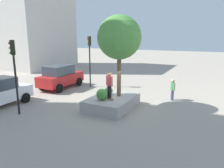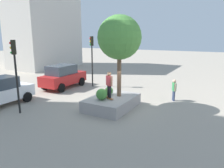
{
  "view_description": "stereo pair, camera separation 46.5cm",
  "coord_description": "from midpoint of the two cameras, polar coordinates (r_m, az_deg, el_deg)",
  "views": [
    {
      "loc": [
        -12.24,
        -6.47,
        4.74
      ],
      "look_at": [
        -0.11,
        -0.26,
        1.66
      ],
      "focal_mm": 34.03,
      "sensor_mm": 36.0,
      "label": 1
    },
    {
      "loc": [
        -12.02,
        -6.88,
        4.74
      ],
      "look_at": [
        -0.11,
        -0.26,
        1.66
      ],
      "focal_mm": 34.03,
      "sensor_mm": 36.0,
      "label": 2
    }
  ],
  "objects": [
    {
      "name": "traffic_light_median",
      "position": [
        13.93,
        -25.67,
        4.67
      ],
      "size": [
        0.37,
        0.37,
        4.53
      ],
      "color": "black",
      "rests_on": "ground"
    },
    {
      "name": "skateboard",
      "position": [
        13.79,
        -1.66,
        -3.8
      ],
      "size": [
        0.6,
        0.79,
        0.07
      ],
      "color": "brown",
      "rests_on": "planter_ledge"
    },
    {
      "name": "sedan_parked",
      "position": [
        20.23,
        -14.29,
        1.95
      ],
      "size": [
        4.64,
        2.24,
        2.14
      ],
      "color": "#B21E1E",
      "rests_on": "ground"
    },
    {
      "name": "plaza_tree",
      "position": [
        13.92,
        0.99,
        12.32
      ],
      "size": [
        2.85,
        2.85,
        5.33
      ],
      "color": "brown",
      "rests_on": "planter_ledge"
    },
    {
      "name": "skateboarder",
      "position": [
        13.53,
        -1.69,
        0.29
      ],
      "size": [
        0.38,
        0.53,
        1.72
      ],
      "color": "black",
      "rests_on": "skateboard"
    },
    {
      "name": "ground_plane",
      "position": [
        14.63,
        -1.61,
        -6.16
      ],
      "size": [
        120.0,
        120.0,
        0.0
      ],
      "primitive_type": "plane",
      "color": "#9E9384"
    },
    {
      "name": "planter_ledge",
      "position": [
        14.3,
        -0.93,
        -5.01
      ],
      "size": [
        3.76,
        2.63,
        0.76
      ],
      "primitive_type": "cube",
      "color": "gray",
      "rests_on": "ground"
    },
    {
      "name": "brick_midrise",
      "position": [
        34.79,
        -19.55,
        18.05
      ],
      "size": [
        10.22,
        6.07,
        16.76
      ],
      "primitive_type": "cube",
      "color": "beige",
      "rests_on": "ground"
    },
    {
      "name": "pedestrian_crossing",
      "position": [
        16.46,
        15.22,
        -1.05
      ],
      "size": [
        0.48,
        0.39,
        1.63
      ],
      "color": "navy",
      "rests_on": "ground"
    },
    {
      "name": "hedge_clump",
      "position": [
        13.54,
        -3.71,
        -2.79
      ],
      "size": [
        0.72,
        0.72,
        0.72
      ],
      "primitive_type": "sphere",
      "color": "#3D7A33",
      "rests_on": "planter_ledge"
    },
    {
      "name": "traffic_light_corner",
      "position": [
        20.01,
        -6.73,
        8.28
      ],
      "size": [
        0.37,
        0.37,
        4.73
      ],
      "color": "black",
      "rests_on": "ground"
    },
    {
      "name": "boxwood_shrub",
      "position": [
        14.71,
        -1.79,
        -1.82
      ],
      "size": [
        0.57,
        0.57,
        0.57
      ],
      "primitive_type": "sphere",
      "color": "#4C8C3D",
      "rests_on": "planter_ledge"
    }
  ]
}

